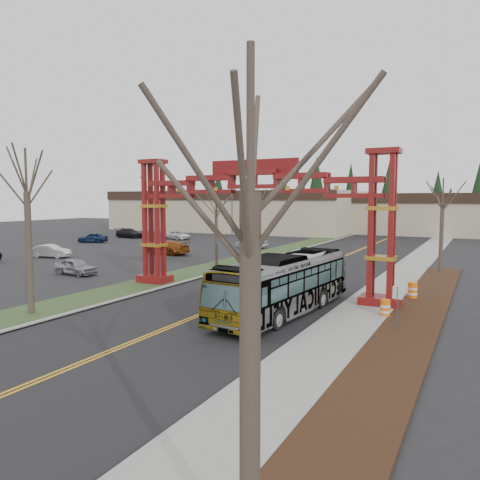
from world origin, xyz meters
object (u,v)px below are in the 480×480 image
Objects in this scene: parked_car_near_a at (76,267)px; silver_sedan at (299,273)px; street_sign at (397,299)px; barrel_north at (412,291)px; retail_building_west at (237,211)px; barrel_south at (385,309)px; retail_building_east at (465,214)px; parked_car_mid_b at (93,238)px; parked_car_far_b at (177,235)px; parked_car_far_c at (129,233)px; bare_tree_median_far at (258,204)px; bare_tree_median_mid at (216,211)px; parked_car_mid_a at (168,248)px; parked_car_far_a at (252,243)px; bare_tree_median_near at (27,193)px; bare_tree_right_far at (443,205)px; light_pole_far at (232,206)px; barrel_mid at (394,300)px; parked_car_near_b at (51,251)px; transit_bus at (284,284)px; light_pole_near at (156,204)px; gateway_arch at (254,201)px; bare_tree_right_near at (250,196)px; light_pole_mid at (143,203)px.

silver_sedan is at bearing -71.85° from parked_car_near_a.
street_sign is 1.97× the size of barrel_north.
retail_building_west is 68.48m from barrel_south.
parked_car_mid_b is (-45.24, -40.97, -2.82)m from retail_building_east.
parked_car_mid_b is at bearing 149.71° from silver_sedan.
parked_car_far_b is 49.41m from barrel_south.
street_sign is at bearing -115.16° from parked_car_far_b.
barrel_south is at bearing 111.93° from street_sign.
retail_building_east reaches higher than parked_car_far_b.
parked_car_far_c is 30.98m from bare_tree_median_far.
street_sign is 7.64m from barrel_north.
bare_tree_median_mid is (-18.00, -53.16, 1.56)m from retail_building_east.
bare_tree_median_far is at bearing 110.97° from parked_car_mid_a.
parked_car_mid_b is at bearing -80.51° from parked_car_far_a.
bare_tree_median_near is (-18.00, -72.41, 2.93)m from retail_building_east.
bare_tree_right_far is 41.19m from light_pole_far.
barrel_south is 2.55m from barrel_mid.
parked_car_near_b is at bearing 169.45° from barrel_mid.
transit_bus is 5.33m from barrel_south.
bare_tree_median_near is at bearing -136.85° from parked_car_far_c.
parked_car_near_a is 0.40× the size of light_pole_near.
parked_car_mid_a is at bearing -64.90° from parked_car_near_b.
parked_car_mid_b is at bearing 149.22° from gateway_arch.
silver_sedan is 20.58m from light_pole_near.
parked_car_mid_a reaches higher than parked_car_mid_b.
bare_tree_right_far is 15.27m from barrel_mid.
bare_tree_right_near is (40.00, -74.54, 2.42)m from retail_building_west.
bare_tree_median_near reaches higher than bare_tree_median_far.
light_pole_near is at bearing 18.00° from parked_car_mid_a.
bare_tree_median_far is at bearing 115.40° from bare_tree_right_near.
gateway_arch is 41.35m from parked_car_mid_b.
street_sign is (-0.31, 15.80, -4.67)m from bare_tree_right_near.
parked_car_far_c reaches higher than parked_car_near_a.
light_pole_mid is (-24.64, 20.10, 0.37)m from bare_tree_median_mid.
gateway_arch is 10.61m from barrel_south.
barrel_north is (37.26, -27.97, -0.12)m from parked_car_far_b.
light_pole_near is at bearing -148.42° from bare_tree_median_far.
light_pole_mid reaches higher than light_pole_far.
parked_car_mid_a is at bearing 144.12° from transit_bus.
light_pole_near is at bearing -174.36° from bare_tree_right_far.
barrel_south is (-0.95, 2.37, -1.04)m from street_sign.
light_pole_far is at bearing 122.41° from parked_car_mid_b.
silver_sedan is at bearing 57.07° from bare_tree_median_near.
barrel_mid is at bearing 44.80° from transit_bus.
parked_car_mid_a is 0.61× the size of light_pole_far.
retail_building_east is 48.17m from bare_tree_median_far.
parked_car_near_a is (-25.97, -61.95, -2.86)m from retail_building_east.
parked_car_mid_a is 5.85× the size of barrel_mid.
parked_car_mid_b is at bearing -108.18° from light_pole_mid.
parked_car_near_b reaches higher than barrel_mid.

